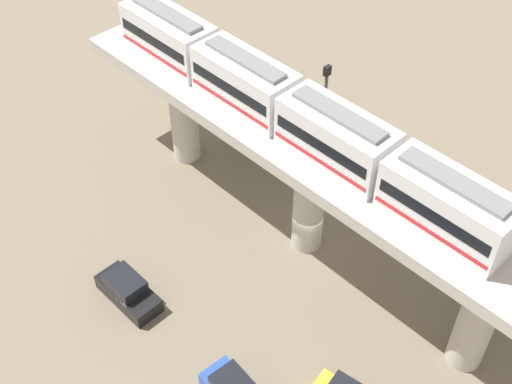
% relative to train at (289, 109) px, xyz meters
% --- Properties ---
extents(ground_plane, '(120.00, 120.00, 0.00)m').
position_rel_train_xyz_m(ground_plane, '(0.00, -1.97, -9.50)').
color(ground_plane, '#706654').
extents(viaduct, '(5.20, 35.80, 7.96)m').
position_rel_train_xyz_m(viaduct, '(0.00, -1.97, -3.30)').
color(viaduct, '#B7B2AA').
rests_on(viaduct, ground).
extents(train, '(2.64, 27.45, 3.24)m').
position_rel_train_xyz_m(train, '(0.00, 0.00, 0.00)').
color(train, silver).
rests_on(train, viaduct).
extents(parked_car_black, '(1.83, 4.21, 1.76)m').
position_rel_train_xyz_m(parked_car_black, '(-10.67, 2.28, -8.76)').
color(parked_car_black, black).
rests_on(parked_car_black, ground).
extents(tree_near_viaduct, '(3.90, 3.90, 5.43)m').
position_rel_train_xyz_m(tree_near_viaduct, '(5.16, 6.02, -6.02)').
color(tree_near_viaduct, brown).
rests_on(tree_near_viaduct, ground).
extents(tree_mid_lot, '(2.83, 2.83, 5.02)m').
position_rel_train_xyz_m(tree_mid_lot, '(4.60, -12.49, -5.93)').
color(tree_mid_lot, brown).
rests_on(tree_mid_lot, ground).
extents(signal_post, '(0.44, 0.28, 10.56)m').
position_rel_train_xyz_m(signal_post, '(3.40, 0.24, -3.69)').
color(signal_post, '#4C4C51').
rests_on(signal_post, ground).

